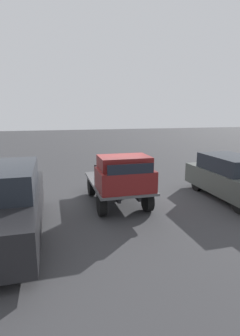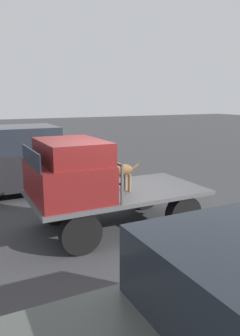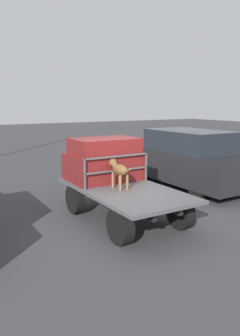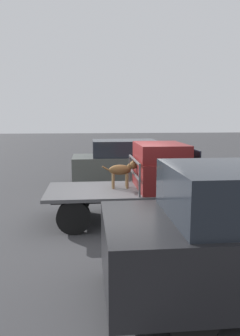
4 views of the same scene
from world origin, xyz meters
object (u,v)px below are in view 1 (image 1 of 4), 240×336
at_px(flatbed_truck, 117,187).
at_px(parked_sedan, 232,178).
at_px(dog, 121,170).
at_px(parked_pickup_far, 2,204).

bearing_deg(flatbed_truck, parked_sedan, 80.48).
bearing_deg(parked_sedan, dog, -103.59).
bearing_deg(parked_pickup_far, dog, 125.81).
xyz_separation_m(flatbed_truck, dog, (0.08, 0.12, 0.68)).
distance_m(dog, parked_pickup_far, 4.21).
relative_size(parked_sedan, parked_pickup_far, 0.85).
xyz_separation_m(dog, parked_sedan, (0.67, 4.31, -0.43)).
relative_size(flatbed_truck, parked_sedan, 0.83).
distance_m(dog, parked_sedan, 4.39).
distance_m(flatbed_truck, dog, 0.70).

